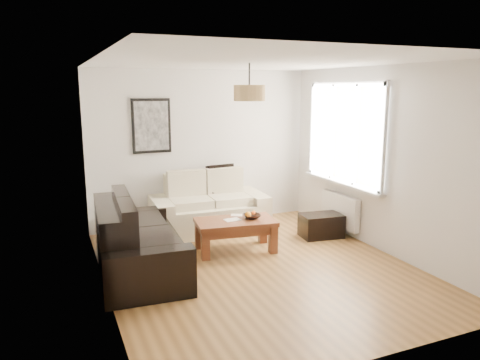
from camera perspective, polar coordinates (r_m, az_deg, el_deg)
name	(u,v)px	position (r m, az deg, el deg)	size (l,w,h in m)	color
floor	(258,267)	(6.05, 2.26, -10.84)	(4.50, 4.50, 0.00)	brown
ceiling	(260,61)	(5.61, 2.48, 14.56)	(3.80, 4.50, 0.00)	white
wall_back	(202,148)	(7.76, -4.78, 4.01)	(3.80, 0.04, 2.60)	silver
wall_front	(379,214)	(3.83, 16.97, -4.03)	(3.80, 0.04, 2.60)	silver
wall_left	(101,181)	(5.18, -16.99, -0.10)	(0.04, 4.50, 2.60)	silver
wall_right	(381,160)	(6.72, 17.19, 2.41)	(0.04, 4.50, 2.60)	silver
window_bay	(345,134)	(7.28, 13.03, 5.66)	(0.14, 1.90, 1.60)	white
radiator	(340,210)	(7.47, 12.36, -3.69)	(0.10, 0.90, 0.52)	white
poster	(151,126)	(7.47, -11.00, 6.65)	(0.62, 0.04, 0.87)	black
pendant_shade	(249,93)	(5.88, 1.16, 10.82)	(0.40, 0.40, 0.20)	tan
loveseat_cream	(209,203)	(7.46, -3.93, -2.88)	(1.83, 1.00, 0.91)	beige
sofa_leather	(139,237)	(5.94, -12.52, -7.00)	(2.04, 0.99, 0.88)	black
coffee_table	(236,235)	(6.56, -0.56, -6.92)	(1.11, 0.61, 0.46)	brown
ottoman	(321,225)	(7.29, 10.12, -5.61)	(0.63, 0.41, 0.36)	black
cushion_left	(184,184)	(7.50, -6.98, -0.49)	(0.39, 0.12, 0.39)	black
cushion_right	(221,179)	(7.69, -2.35, 0.19)	(0.47, 0.14, 0.47)	black
fruit_bowl	(252,216)	(6.56, 1.51, -4.56)	(0.25, 0.25, 0.06)	black
orange_a	(253,213)	(6.68, 1.68, -4.18)	(0.07, 0.07, 0.07)	#EE5A14
orange_b	(254,213)	(6.71, 1.73, -4.11)	(0.06, 0.06, 0.06)	orange
orange_c	(248,215)	(6.61, 1.02, -4.35)	(0.09, 0.09, 0.09)	orange
papers	(232,220)	(6.50, -0.97, -4.97)	(0.22, 0.16, 0.01)	white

